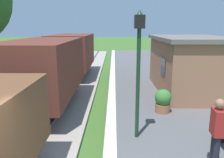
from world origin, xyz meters
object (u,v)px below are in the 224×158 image
object	(u,v)px
station_hut	(190,64)
potted_planter	(163,101)
lamp_post_near	(139,52)
person_waiting	(217,132)
freight_train	(48,71)

from	to	relation	value
station_hut	potted_planter	distance (m)	3.85
station_hut	lamp_post_near	xyz separation A→B (m)	(-3.21, -5.20, 1.15)
station_hut	person_waiting	size ratio (longest dim) A/B	3.39
station_hut	potted_planter	size ratio (longest dim) A/B	6.33
potted_planter	lamp_post_near	size ratio (longest dim) A/B	0.25
freight_train	station_hut	bearing A→B (deg)	14.31
potted_planter	lamp_post_near	world-z (taller)	lamp_post_near
potted_planter	freight_train	bearing A→B (deg)	163.49
potted_planter	lamp_post_near	distance (m)	3.15
person_waiting	potted_planter	distance (m)	3.67
potted_planter	person_waiting	bearing A→B (deg)	-83.05
person_waiting	potted_planter	size ratio (longest dim) A/B	1.87
freight_train	person_waiting	distance (m)	7.27
person_waiting	lamp_post_near	xyz separation A→B (m)	(-1.64, 1.56, 1.62)
freight_train	potted_planter	distance (m)	5.07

